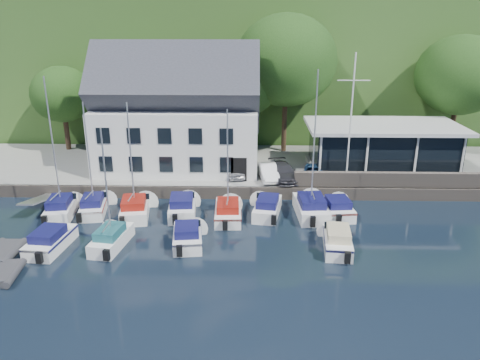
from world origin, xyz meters
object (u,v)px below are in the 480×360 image
Objects in this scene: boat_r1_4 at (228,163)px; boat_r1_7 at (337,206)px; harbor_building at (178,119)px; boat_r2_1 at (106,183)px; car_silver at (233,169)px; boat_r1_5 at (267,205)px; boat_r2_0 at (50,238)px; boat_r2_4 at (337,238)px; dinghy_0 at (2,251)px; club_pavilion at (382,147)px; boat_r2_2 at (187,234)px; boat_r1_6 at (314,153)px; flagpole at (351,121)px; car_white at (268,172)px; boat_r1_2 at (131,157)px; car_blue at (314,172)px; dinghy_1 at (4,272)px; boat_r1_3 at (182,205)px; boat_r1_1 at (89,159)px; car_dgrey at (283,172)px; boat_r1_0 at (54,156)px.

boat_r1_4 is 8.79m from boat_r1_7.
harbor_building is 1.68× the size of boat_r2_1.
boat_r1_4 is at bearing -106.20° from car_silver.
harbor_building is 12.47m from boat_r1_5.
boat_r2_0 is 0.97× the size of boat_r2_4.
boat_r1_7 is at bearing 9.86° from boat_r1_5.
boat_r2_0 is at bearing -147.54° from boat_r1_5.
boat_r2_0 reaches higher than dinghy_0.
boat_r2_2 is at bearing -139.84° from club_pavilion.
boat_r1_6 is at bearing -130.89° from club_pavilion.
flagpole reaches higher than boat_r1_4.
boat_r1_6 reaches higher than boat_r1_5.
flagpole is at bearing 25.63° from boat_r1_4.
boat_r1_7 is 1.60× the size of dinghy_0.
boat_r1_4 reaches higher than dinghy_0.
boat_r2_2 is at bearing -125.80° from car_white.
boat_r1_7 is at bearing -7.09° from boat_r1_2.
boat_r2_0 is (-18.97, -5.79, 0.01)m from boat_r1_7.
boat_r1_6 is at bearing -84.18° from car_blue.
boat_r2_0 reaches higher than dinghy_1.
car_white is at bearing 34.38° from boat_r1_3.
boat_r1_1 is 6.83m from boat_r2_0.
boat_r1_1 is 2.61× the size of dinghy_0.
car_blue is at bearing 37.29° from boat_r2_0.
harbor_building is at bearing 141.72° from boat_r1_5.
flagpole is 26.09m from dinghy_0.
car_dgrey is 0.89× the size of boat_r2_2.
car_white is at bearing -163.80° from car_blue.
boat_r2_1 reaches higher than boat_r2_2.
club_pavilion is at bearing 27.83° from dinghy_1.
boat_r1_0 is at bearing -173.23° from car_dgrey.
car_dgrey is 0.79× the size of boat_r2_0.
boat_r1_2 is 1.05× the size of boat_r2_1.
boat_r2_2 reaches higher than dinghy_0.
boat_r1_4 is at bearing -14.32° from boat_r1_1.
flagpole is 1.22× the size of boat_r2_1.
dinghy_1 is (-16.53, -14.44, -1.32)m from car_dgrey.
car_white is 0.68× the size of boat_r1_3.
boat_r2_0 is 2.80m from dinghy_0.
boat_r1_7 is (14.87, 0.54, -3.80)m from boat_r1_2.
boat_r2_1 is at bearing -99.51° from harbor_building.
car_silver is 6.78m from car_blue.
car_blue is 0.41× the size of boat_r2_1.
boat_r1_3 is at bearing 94.87° from boat_r2_2.
boat_r1_5 is at bearing 28.17° from boat_r2_0.
club_pavilion is at bearing 21.40° from boat_r1_3.
boat_r2_4 is (14.34, 0.10, -3.55)m from boat_r2_1.
boat_r2_2 is at bearing -54.20° from boat_r1_2.
boat_r1_3 is 1.00× the size of boat_r2_0.
boat_r1_5 is 0.99× the size of boat_r2_4.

